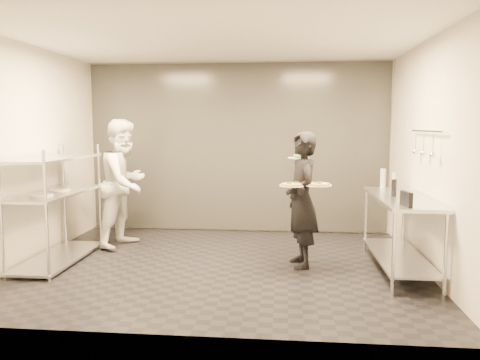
# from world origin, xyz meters

# --- Properties ---
(room_shell) EXTENTS (5.00, 4.00, 2.80)m
(room_shell) POSITION_xyz_m (0.00, 1.18, 1.40)
(room_shell) COLOR black
(room_shell) RESTS_ON ground
(pass_rack) EXTENTS (0.60, 1.60, 1.50)m
(pass_rack) POSITION_xyz_m (-2.15, -0.00, 0.77)
(pass_rack) COLOR silver
(pass_rack) RESTS_ON ground
(prep_counter) EXTENTS (0.60, 1.80, 0.92)m
(prep_counter) POSITION_xyz_m (2.18, 0.00, 0.63)
(prep_counter) COLOR silver
(prep_counter) RESTS_ON ground
(utensil_rail) EXTENTS (0.07, 1.20, 0.31)m
(utensil_rail) POSITION_xyz_m (2.43, -0.00, 1.55)
(utensil_rail) COLOR silver
(utensil_rail) RESTS_ON room_shell
(waiter) EXTENTS (0.53, 0.69, 1.69)m
(waiter) POSITION_xyz_m (1.00, 0.09, 0.85)
(waiter) COLOR black
(waiter) RESTS_ON ground
(chef) EXTENTS (0.92, 1.05, 1.85)m
(chef) POSITION_xyz_m (-1.54, 0.88, 0.93)
(chef) COLOR silver
(chef) RESTS_ON ground
(pizza_plate_near) EXTENTS (0.30, 0.30, 0.05)m
(pizza_plate_near) POSITION_xyz_m (0.87, -0.14, 1.06)
(pizza_plate_near) COLOR silver
(pizza_plate_near) RESTS_ON waiter
(pizza_plate_far) EXTENTS (0.32, 0.32, 0.05)m
(pizza_plate_far) POSITION_xyz_m (1.19, -0.11, 1.07)
(pizza_plate_far) COLOR silver
(pizza_plate_far) RESTS_ON waiter
(salad_plate) EXTENTS (0.27, 0.27, 0.07)m
(salad_plate) POSITION_xyz_m (0.96, 0.43, 1.36)
(salad_plate) COLOR silver
(salad_plate) RESTS_ON waiter
(pos_monitor) EXTENTS (0.09, 0.23, 0.16)m
(pos_monitor) POSITION_xyz_m (2.06, -0.72, 1.00)
(pos_monitor) COLOR black
(pos_monitor) RESTS_ON prep_counter
(bottle_green) EXTENTS (0.07, 0.07, 0.26)m
(bottle_green) POSITION_xyz_m (2.13, 0.80, 1.05)
(bottle_green) COLOR gray
(bottle_green) RESTS_ON prep_counter
(bottle_clear) EXTENTS (0.06, 0.06, 0.21)m
(bottle_clear) POSITION_xyz_m (2.28, 0.80, 1.02)
(bottle_clear) COLOR gray
(bottle_clear) RESTS_ON prep_counter
(bottle_dark) EXTENTS (0.06, 0.06, 0.21)m
(bottle_dark) POSITION_xyz_m (2.09, -0.01, 1.02)
(bottle_dark) COLOR black
(bottle_dark) RESTS_ON prep_counter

